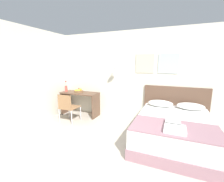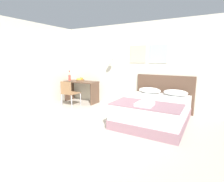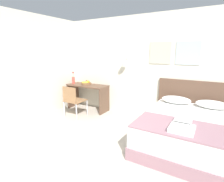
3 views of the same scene
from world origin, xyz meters
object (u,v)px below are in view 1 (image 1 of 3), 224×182
at_px(pillow_left, 160,103).
at_px(folded_towel_near_foot, 173,123).
at_px(throw_blanket, 174,128).
at_px(desk, 80,99).
at_px(headboard, 175,106).
at_px(bed, 173,130).
at_px(folded_towel_mid_bed, 175,129).
at_px(fruit_bowl, 79,91).
at_px(pillow_right, 190,106).
at_px(flower_vase, 66,88).
at_px(desk_chair, 67,106).

bearing_deg(pillow_left, folded_towel_near_foot, -74.50).
relative_size(throw_blanket, desk, 1.22).
distance_m(headboard, folded_towel_near_foot, 1.47).
relative_size(bed, headboard, 1.20).
xyz_separation_m(folded_towel_mid_bed, fruit_bowl, (-2.96, 1.47, 0.18)).
bearing_deg(pillow_left, pillow_right, 0.00).
height_order(desk, fruit_bowl, fruit_bowl).
height_order(headboard, flower_vase, flower_vase).
bearing_deg(bed, throw_blanket, -90.00).
bearing_deg(bed, fruit_bowl, 165.73).
distance_m(desk_chair, flower_vase, 0.96).
bearing_deg(throw_blanket, headboard, 90.00).
bearing_deg(desk_chair, pillow_left, 16.73).
relative_size(headboard, pillow_left, 2.60).
distance_m(throw_blanket, fruit_bowl, 3.25).
bearing_deg(folded_towel_mid_bed, pillow_left, 103.98).
distance_m(pillow_left, folded_towel_near_foot, 1.25).
bearing_deg(folded_towel_near_foot, pillow_left, 105.50).
relative_size(pillow_right, folded_towel_near_foot, 2.35).
bearing_deg(fruit_bowl, bed, -14.27).
bearing_deg(folded_towel_mid_bed, desk, 153.54).
relative_size(pillow_left, desk_chair, 0.76).
xyz_separation_m(headboard, folded_towel_mid_bed, (0.01, -1.75, 0.08)).
bearing_deg(desk, flower_vase, -175.58).
height_order(pillow_right, folded_towel_mid_bed, pillow_right).
bearing_deg(flower_vase, pillow_right, 1.23).
height_order(folded_towel_near_foot, fruit_bowl, fruit_bowl).
height_order(fruit_bowl, flower_vase, flower_vase).
bearing_deg(pillow_left, desk_chair, -163.27).
relative_size(pillow_right, fruit_bowl, 2.19).
distance_m(pillow_right, desk_chair, 3.29).
distance_m(folded_towel_near_foot, flower_vase, 3.58).
xyz_separation_m(folded_towel_near_foot, fruit_bowl, (-2.93, 1.19, 0.18)).
bearing_deg(pillow_left, throw_blanket, -74.99).
bearing_deg(folded_towel_near_foot, pillow_right, 72.19).
bearing_deg(bed, desk, 165.93).
distance_m(bed, pillow_right, 0.93).
relative_size(pillow_right, desk_chair, 0.76).
relative_size(folded_towel_near_foot, desk, 0.22).
xyz_separation_m(bed, flower_vase, (-3.41, 0.69, 0.61)).
height_order(pillow_left, flower_vase, flower_vase).
height_order(desk_chair, flower_vase, flower_vase).
height_order(pillow_right, desk, desk).
distance_m(headboard, throw_blanket, 1.61).
bearing_deg(flower_vase, desk_chair, -49.43).
height_order(bed, pillow_left, pillow_left).
height_order(throw_blanket, fruit_bowl, fruit_bowl).
xyz_separation_m(pillow_left, folded_towel_mid_bed, (0.37, -1.49, -0.03)).
bearing_deg(throw_blanket, desk_chair, 168.07).
distance_m(pillow_right, desk, 3.26).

